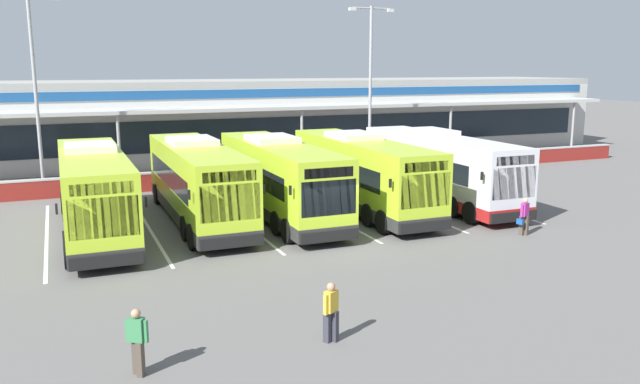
% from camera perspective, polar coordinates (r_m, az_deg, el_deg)
% --- Properties ---
extents(ground_plane, '(200.00, 200.00, 0.00)m').
position_cam_1_polar(ground_plane, '(25.48, 0.91, -4.88)').
color(ground_plane, '#605E5B').
extents(terminal_building, '(70.00, 13.00, 6.00)m').
position_cam_1_polar(terminal_building, '(50.48, -11.41, 6.40)').
color(terminal_building, '#B7B7B2').
rests_on(terminal_building, ground).
extents(red_barrier_wall, '(60.00, 0.40, 1.10)m').
position_cam_1_polar(red_barrier_wall, '(38.77, -7.66, 1.45)').
color(red_barrier_wall, maroon).
rests_on(red_barrier_wall, ground).
extents(coach_bus_leftmost, '(2.99, 12.15, 3.78)m').
position_cam_1_polar(coach_bus_leftmost, '(28.58, -19.64, -0.09)').
color(coach_bus_leftmost, '#B7DB2D').
rests_on(coach_bus_leftmost, ground).
extents(coach_bus_left_centre, '(2.99, 12.15, 3.78)m').
position_cam_1_polar(coach_bus_left_centre, '(29.80, -10.96, 0.81)').
color(coach_bus_left_centre, '#B7DB2D').
rests_on(coach_bus_left_centre, ground).
extents(coach_bus_centre, '(2.99, 12.15, 3.78)m').
position_cam_1_polar(coach_bus_centre, '(30.17, -3.71, 1.12)').
color(coach_bus_centre, '#B7DB2D').
rests_on(coach_bus_centre, ground).
extents(coach_bus_right_centre, '(2.99, 12.15, 3.78)m').
position_cam_1_polar(coach_bus_right_centre, '(31.65, 3.72, 1.59)').
color(coach_bus_right_centre, '#B7DB2D').
rests_on(coach_bus_right_centre, ground).
extents(coach_bus_rightmost, '(2.99, 12.15, 3.78)m').
position_cam_1_polar(coach_bus_rightmost, '(33.88, 10.59, 2.06)').
color(coach_bus_rightmost, silver).
rests_on(coach_bus_rightmost, ground).
extents(bay_stripe_far_west, '(0.14, 13.00, 0.01)m').
position_cam_1_polar(bay_stripe_far_west, '(29.32, -23.34, -3.66)').
color(bay_stripe_far_west, silver).
rests_on(bay_stripe_far_west, ground).
extents(bay_stripe_west, '(0.14, 13.00, 0.01)m').
position_cam_1_polar(bay_stripe_west, '(29.52, -15.17, -3.02)').
color(bay_stripe_west, silver).
rests_on(bay_stripe_west, ground).
extents(bay_stripe_mid_west, '(0.14, 13.00, 0.01)m').
position_cam_1_polar(bay_stripe_mid_west, '(30.30, -7.28, -2.35)').
color(bay_stripe_mid_west, silver).
rests_on(bay_stripe_mid_west, ground).
extents(bay_stripe_centre, '(0.14, 13.00, 0.01)m').
position_cam_1_polar(bay_stripe_centre, '(31.63, 0.07, -1.68)').
color(bay_stripe_centre, silver).
rests_on(bay_stripe_centre, ground).
extents(bay_stripe_mid_east, '(0.14, 13.00, 0.01)m').
position_cam_1_polar(bay_stripe_mid_east, '(33.43, 6.73, -1.05)').
color(bay_stripe_mid_east, silver).
rests_on(bay_stripe_mid_east, ground).
extents(bay_stripe_east, '(0.14, 13.00, 0.01)m').
position_cam_1_polar(bay_stripe_east, '(35.64, 12.64, -0.48)').
color(bay_stripe_east, silver).
rests_on(bay_stripe_east, ground).
extents(pedestrian_with_handbag, '(0.65, 0.39, 1.62)m').
position_cam_1_polar(pedestrian_with_handbag, '(28.25, 17.87, -2.03)').
color(pedestrian_with_handbag, '#4C4238').
rests_on(pedestrian_with_handbag, ground).
extents(pedestrian_in_dark_coat, '(0.51, 0.36, 1.62)m').
position_cam_1_polar(pedestrian_in_dark_coat, '(16.70, 0.99, -10.57)').
color(pedestrian_in_dark_coat, '#33333D').
rests_on(pedestrian_in_dark_coat, ground).
extents(pedestrian_child, '(0.50, 0.42, 1.62)m').
position_cam_1_polar(pedestrian_child, '(15.62, -16.09, -12.62)').
color(pedestrian_child, '#4C4238').
rests_on(pedestrian_child, ground).
extents(lamp_post_west, '(3.24, 0.28, 11.00)m').
position_cam_1_polar(lamp_post_west, '(39.10, -24.26, 9.11)').
color(lamp_post_west, '#9E9EA3').
rests_on(lamp_post_west, ground).
extents(lamp_post_centre, '(3.24, 0.28, 11.00)m').
position_cam_1_polar(lamp_post_centre, '(43.73, 4.55, 10.17)').
color(lamp_post_centre, '#9E9EA3').
rests_on(lamp_post_centre, ground).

